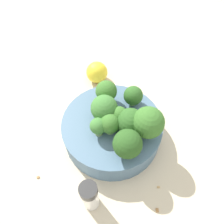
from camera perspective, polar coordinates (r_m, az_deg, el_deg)
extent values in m
plane|color=beige|center=(0.49, 0.00, -6.15)|extent=(3.00, 3.00, 0.00)
cylinder|color=slate|center=(0.47, 0.00, -4.51)|extent=(0.21, 0.21, 0.05)
cylinder|color=#84AD66|center=(0.42, -0.57, -4.37)|extent=(0.02, 0.02, 0.02)
sphere|color=#386B28|center=(0.41, -0.59, -3.06)|extent=(0.04, 0.04, 0.04)
cylinder|color=#84AD66|center=(0.43, 1.81, -2.11)|extent=(0.02, 0.02, 0.02)
sphere|color=#386B28|center=(0.42, 1.87, -0.74)|extent=(0.03, 0.03, 0.03)
cylinder|color=#8EB770|center=(0.47, 5.40, 2.98)|extent=(0.02, 0.02, 0.02)
sphere|color=#2D5B23|center=(0.45, 5.56, 4.29)|extent=(0.04, 0.04, 0.04)
cylinder|color=#7A9E5B|center=(0.43, 4.66, -3.99)|extent=(0.02, 0.02, 0.02)
sphere|color=#2D5B23|center=(0.41, 4.84, -2.61)|extent=(0.05, 0.05, 0.05)
cylinder|color=#7A9E5B|center=(0.42, -3.50, -4.82)|extent=(0.02, 0.02, 0.02)
sphere|color=#3D7533|center=(0.41, -3.61, -3.65)|extent=(0.03, 0.03, 0.03)
cylinder|color=#84AD66|center=(0.47, -1.46, 3.79)|extent=(0.02, 0.02, 0.03)
sphere|color=#386B28|center=(0.45, -1.52, 5.46)|extent=(0.04, 0.04, 0.04)
cylinder|color=#7A9E5B|center=(0.40, 3.91, -9.72)|extent=(0.02, 0.02, 0.02)
sphere|color=#28511E|center=(0.38, 4.08, -8.31)|extent=(0.05, 0.05, 0.05)
cylinder|color=#8EB770|center=(0.42, 8.98, -4.64)|extent=(0.02, 0.02, 0.03)
sphere|color=#386B28|center=(0.40, 9.45, -2.72)|extent=(0.06, 0.06, 0.06)
cylinder|color=#8EB770|center=(0.44, -1.98, -0.68)|extent=(0.02, 0.02, 0.02)
sphere|color=#3D7533|center=(0.42, -2.06, 0.96)|extent=(0.05, 0.05, 0.05)
cylinder|color=silver|center=(0.41, -5.68, -21.37)|extent=(0.03, 0.03, 0.07)
cylinder|color=#2D2D2D|center=(0.37, -6.23, -19.69)|extent=(0.03, 0.03, 0.02)
sphere|color=yellow|center=(0.58, -3.96, 10.29)|extent=(0.06, 0.06, 0.06)
cube|color=#AD7F4C|center=(0.53, -10.86, -0.24)|extent=(0.01, 0.01, 0.01)
cube|color=tan|center=(0.45, 12.07, -18.59)|extent=(0.01, 0.01, 0.01)
cube|color=olive|center=(0.47, -18.79, -15.79)|extent=(0.01, 0.01, 0.01)
cube|color=olive|center=(0.44, 11.78, -23.78)|extent=(0.01, 0.01, 0.01)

